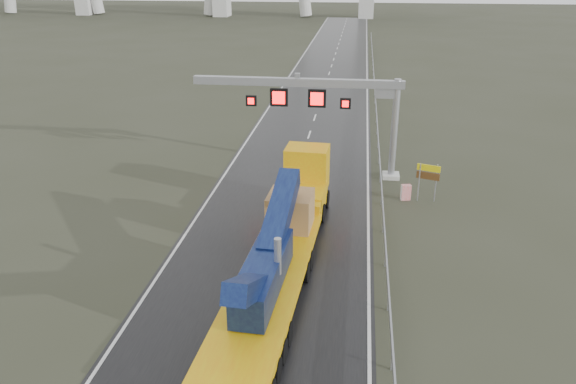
# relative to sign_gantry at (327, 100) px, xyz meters

# --- Properties ---
(ground) EXTENTS (400.00, 400.00, 0.00)m
(ground) POSITION_rel_sign_gantry_xyz_m (-2.10, -17.99, -5.61)
(ground) COLOR #2E3122
(ground) RESTS_ON ground
(road) EXTENTS (11.00, 200.00, 0.02)m
(road) POSITION_rel_sign_gantry_xyz_m (-2.10, 22.01, -5.60)
(road) COLOR black
(road) RESTS_ON ground
(guardrail) EXTENTS (0.20, 140.00, 1.40)m
(guardrail) POSITION_rel_sign_gantry_xyz_m (4.00, 12.01, -4.91)
(guardrail) COLOR gray
(guardrail) RESTS_ON ground
(sign_gantry) EXTENTS (14.90, 1.20, 7.42)m
(sign_gantry) POSITION_rel_sign_gantry_xyz_m (0.00, 0.00, 0.00)
(sign_gantry) COLOR silver
(sign_gantry) RESTS_ON ground
(heavy_haul_truck) EXTENTS (4.00, 20.28, 4.73)m
(heavy_haul_truck) POSITION_rel_sign_gantry_xyz_m (-1.22, -12.83, -3.78)
(heavy_haul_truck) COLOR gold
(heavy_haul_truck) RESTS_ON ground
(exit_sign_pair) EXTENTS (1.44, 0.55, 2.57)m
(exit_sign_pair) POSITION_rel_sign_gantry_xyz_m (6.90, -4.04, -3.81)
(exit_sign_pair) COLOR #9C9FA5
(exit_sign_pair) RESTS_ON ground
(striped_barrier) EXTENTS (0.68, 0.47, 1.05)m
(striped_barrier) POSITION_rel_sign_gantry_xyz_m (5.58, -3.99, -5.09)
(striped_barrier) COLOR red
(striped_barrier) RESTS_ON ground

